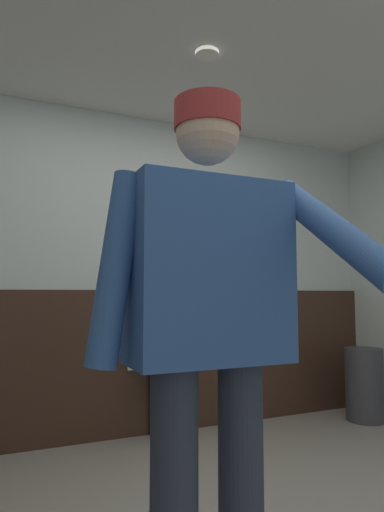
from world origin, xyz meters
The scene contains 6 objects.
wall_back centered at (0.00, 1.77, 1.25)m, with size 5.00×0.12×2.51m, color silver.
wainscot_band_back centered at (0.00, 1.70, 0.55)m, with size 4.40×0.03×1.11m, color #382319.
downlight_far centered at (0.06, 0.60, 2.49)m, with size 0.14×0.14×0.03m, color white.
urinal_solo centered at (0.11, 1.55, 0.78)m, with size 0.40×0.34×1.24m.
person centered at (-0.43, -0.41, 1.00)m, with size 0.71×0.60×1.69m.
trash_bin centered at (1.89, 1.28, 0.30)m, with size 0.32×0.32×0.61m, color #38383D.
Camera 1 is at (-1.02, -1.61, 1.08)m, focal length 30.73 mm.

